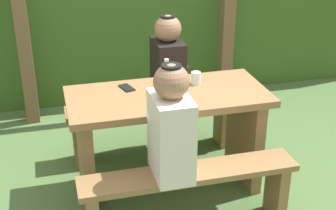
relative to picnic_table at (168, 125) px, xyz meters
The scene contains 12 objects.
ground_plane 0.52m from the picnic_table, ahead, with size 12.00×12.00×0.00m, color #4C6B39.
pergola_post_left 1.77m from the picnic_table, 124.85° to the left, with size 0.12×0.12×1.93m, color brown.
pergola_post_right 1.77m from the picnic_table, 55.15° to the left, with size 0.12×0.12×1.93m, color brown.
picnic_table is the anchor object (origin of this frame).
bench_near 0.56m from the picnic_table, 90.00° to the right, with size 1.40×0.24×0.46m.
bench_far 0.56m from the picnic_table, 90.00° to the left, with size 1.40×0.24×0.46m.
person_white_shirt 0.60m from the picnic_table, 102.78° to the right, with size 0.25×0.35×0.72m.
person_black_coat 0.61m from the picnic_table, 75.30° to the left, with size 0.25×0.35×0.72m.
drinking_glass 0.40m from the picnic_table, 25.60° to the left, with size 0.07×0.07×0.09m, color silver.
bottle_left 0.35m from the picnic_table, 84.24° to the left, with size 0.06×0.06×0.24m.
bottle_right 0.35m from the picnic_table, 87.61° to the right, with size 0.06×0.06×0.22m.
cell_phone 0.40m from the picnic_table, 148.57° to the left, with size 0.07×0.14×0.01m, color black.
Camera 1 is at (-0.78, -2.97, 2.10)m, focal length 51.60 mm.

